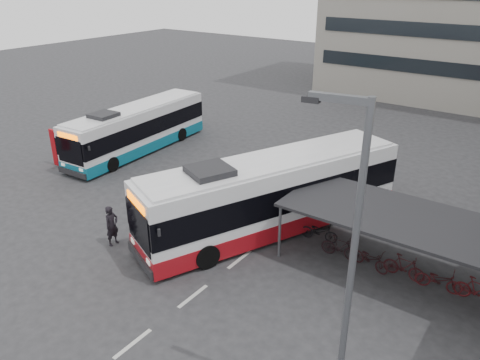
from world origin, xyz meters
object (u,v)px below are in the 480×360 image
Objects in this scene: bus_main at (272,195)px; lamp_post at (349,254)px; bus_teal at (138,129)px; pedestrian at (112,226)px.

lamp_post reaches higher than bus_main.
lamp_post is at bearing -33.18° from bus_teal.
bus_main is 1.46× the size of lamp_post.
bus_main is 7.30m from pedestrian.
pedestrian is 0.21× the size of lamp_post.
lamp_post is (11.62, -2.14, 4.11)m from pedestrian.
lamp_post is at bearing -24.68° from bus_main.
bus_teal is at bearing 38.23° from pedestrian.
pedestrian is at bearing -109.84° from bus_main.
pedestrian is at bearing 159.55° from lamp_post.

